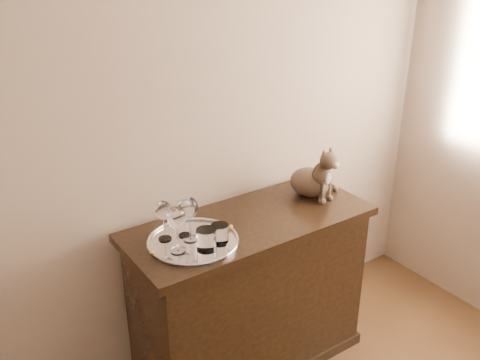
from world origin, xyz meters
The scene contains 10 objects.
wall_back centered at (0.00, 2.25, 1.35)m, with size 4.00×0.10×2.70m, color tan.
sideboard centered at (0.60, 1.94, 0.42)m, with size 1.20×0.50×0.85m, color black, non-canonical shape.
tray centered at (0.28, 1.91, 0.85)m, with size 0.40×0.40×0.01m, color silver.
wine_glass_a centered at (0.18, 2.00, 0.95)m, with size 0.07×0.07×0.19m, color white, non-canonical shape.
wine_glass_b centered at (0.27, 1.98, 0.95)m, with size 0.07×0.07×0.18m, color white, non-canonical shape.
wine_glass_c centered at (0.18, 1.88, 0.96)m, with size 0.08×0.08×0.21m, color silver, non-canonical shape.
wine_glass_d centered at (0.27, 1.93, 0.96)m, with size 0.08×0.08×0.21m, color white, non-canonical shape.
tumbler_a centered at (0.36, 1.83, 0.90)m, with size 0.08×0.08×0.09m, color white.
tumbler_b centered at (0.29, 1.82, 0.91)m, with size 0.09×0.09×0.10m, color white.
cat centered at (1.01, 1.99, 0.99)m, with size 0.28×0.26×0.29m, color #4F3D2F, non-canonical shape.
Camera 1 is at (-0.68, 0.14, 2.06)m, focal length 40.00 mm.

